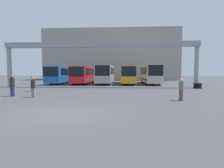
# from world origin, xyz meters

# --- Properties ---
(ground_plane) EXTENTS (200.00, 200.00, 0.00)m
(ground_plane) POSITION_xyz_m (0.00, 0.00, 0.00)
(ground_plane) COLOR #38383D
(building_backdrop) EXTENTS (35.46, 12.00, 13.35)m
(building_backdrop) POSITION_xyz_m (0.00, 41.59, 6.68)
(building_backdrop) COLOR gray
(building_backdrop) RESTS_ON ground
(overhead_gantry) EXTENTS (26.65, 0.80, 6.25)m
(overhead_gantry) POSITION_xyz_m (0.00, 15.37, 5.24)
(overhead_gantry) COLOR gray
(overhead_gantry) RESTS_ON ground
(bus_slot_0) EXTENTS (2.59, 12.38, 3.06)m
(bus_slot_0) POSITION_xyz_m (-8.13, 24.22, 1.76)
(bus_slot_0) COLOR #1959A5
(bus_slot_0) RESTS_ON ground
(bus_slot_1) EXTENTS (2.62, 10.64, 3.06)m
(bus_slot_1) POSITION_xyz_m (-4.06, 23.35, 1.76)
(bus_slot_1) COLOR red
(bus_slot_1) RESTS_ON ground
(bus_slot_2) EXTENTS (2.55, 10.55, 3.30)m
(bus_slot_2) POSITION_xyz_m (0.00, 23.31, 1.90)
(bus_slot_2) COLOR #999EA5
(bus_slot_2) RESTS_ON ground
(bus_slot_3) EXTENTS (2.46, 10.61, 3.14)m
(bus_slot_3) POSITION_xyz_m (4.06, 23.34, 1.81)
(bus_slot_3) COLOR orange
(bus_slot_3) RESTS_ON ground
(bus_slot_4) EXTENTS (2.50, 11.34, 3.33)m
(bus_slot_4) POSITION_xyz_m (8.13, 23.70, 1.91)
(bus_slot_4) COLOR beige
(bus_slot_4) RESTS_ON ground
(pedestrian_near_right) EXTENTS (0.35, 0.35, 1.70)m
(pedestrian_near_right) POSITION_xyz_m (-6.87, 9.97, 0.90)
(pedestrian_near_right) COLOR brown
(pedestrian_near_right) RESTS_ON ground
(pedestrian_mid_left) EXTENTS (0.39, 0.39, 1.85)m
(pedestrian_mid_left) POSITION_xyz_m (-6.53, 5.94, 0.98)
(pedestrian_mid_left) COLOR navy
(pedestrian_mid_left) RESTS_ON ground
(pedestrian_near_left) EXTENTS (0.35, 0.35, 1.69)m
(pedestrian_near_left) POSITION_xyz_m (-4.40, 5.45, 0.90)
(pedestrian_near_left) COLOR gray
(pedestrian_near_left) RESTS_ON ground
(pedestrian_mid_right) EXTENTS (0.35, 0.35, 1.66)m
(pedestrian_mid_right) POSITION_xyz_m (7.44, 4.41, 0.88)
(pedestrian_mid_right) COLOR brown
(pedestrian_mid_right) RESTS_ON ground
(tire_stack) EXTENTS (1.04, 1.04, 0.72)m
(tire_stack) POSITION_xyz_m (12.96, 14.70, 0.36)
(tire_stack) COLOR black
(tire_stack) RESTS_ON ground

